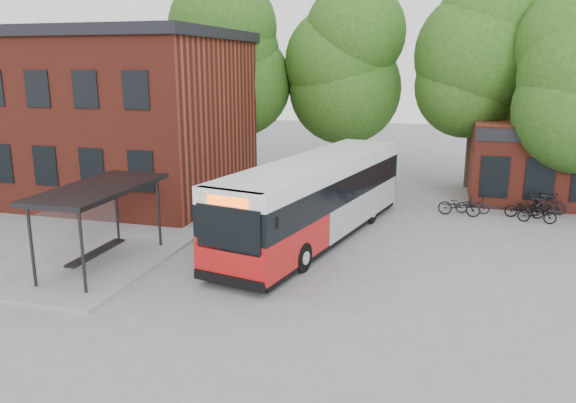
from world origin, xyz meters
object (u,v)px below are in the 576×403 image
(bus_shelter, at_px, (102,227))
(city_bus, at_px, (317,200))
(bicycle_0, at_px, (459,205))
(bicycle_7, at_px, (547,203))
(bicycle_2, at_px, (473,205))
(bicycle_4, at_px, (524,208))
(bicycle_6, at_px, (537,214))
(bicycle_5, at_px, (537,205))

(bus_shelter, distance_m, city_bus, 8.19)
(bicycle_0, height_order, bicycle_7, bicycle_7)
(bicycle_2, height_order, bicycle_4, bicycle_4)
(bus_shelter, distance_m, bicycle_4, 18.32)
(city_bus, xyz_separation_m, bicycle_0, (5.60, 5.14, -1.11))
(bus_shelter, distance_m, bicycle_7, 19.81)
(bicycle_2, height_order, bicycle_6, bicycle_6)
(bicycle_7, bearing_deg, bicycle_2, 123.12)
(city_bus, distance_m, bicycle_0, 7.68)
(bicycle_6, bearing_deg, bicycle_7, -13.31)
(bicycle_0, bearing_deg, bus_shelter, 137.24)
(bicycle_5, relative_size, bicycle_7, 0.89)
(bicycle_5, height_order, bicycle_7, bicycle_7)
(bicycle_7, bearing_deg, bicycle_5, 142.77)
(bus_shelter, height_order, bicycle_4, bus_shelter)
(bus_shelter, distance_m, bicycle_0, 15.81)
(bicycle_2, distance_m, bicycle_7, 3.43)
(bicycle_7, bearing_deg, bicycle_6, 178.33)
(bicycle_0, bearing_deg, city_bus, 138.93)
(bicycle_5, xyz_separation_m, bicycle_7, (0.45, 0.32, 0.06))
(bicycle_0, xyz_separation_m, bicycle_6, (3.30, -0.31, -0.08))
(bicycle_0, relative_size, bicycle_2, 1.24)
(bus_shelter, xyz_separation_m, bicycle_7, (15.88, 11.82, -0.93))
(bus_shelter, relative_size, bicycle_2, 4.56)
(city_bus, height_order, bicycle_5, city_bus)
(bus_shelter, xyz_separation_m, city_bus, (6.34, 5.18, 0.16))
(bicycle_6, xyz_separation_m, bicycle_7, (0.64, 1.81, 0.10))
(bicycle_0, distance_m, bicycle_6, 3.31)
(bicycle_0, bearing_deg, bicycle_5, -64.85)
(bicycle_2, xyz_separation_m, bicycle_7, (3.31, 0.90, 0.12))
(bus_shelter, height_order, bicycle_2, bus_shelter)
(bicycle_5, height_order, bicycle_6, bicycle_5)
(bicycle_4, xyz_separation_m, bicycle_6, (0.44, -0.74, -0.03))
(bicycle_0, bearing_deg, bicycle_7, -62.77)
(bicycle_5, bearing_deg, bus_shelter, 133.52)
(bicycle_5, bearing_deg, city_bus, 131.62)
(bicycle_2, relative_size, bicycle_6, 0.96)
(bicycle_5, bearing_deg, bicycle_0, 115.54)
(city_bus, bearing_deg, bicycle_5, 47.15)
(bicycle_4, distance_m, bicycle_7, 1.52)
(city_bus, height_order, bicycle_7, city_bus)
(bicycle_0, distance_m, bicycle_2, 0.88)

